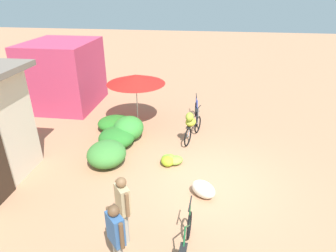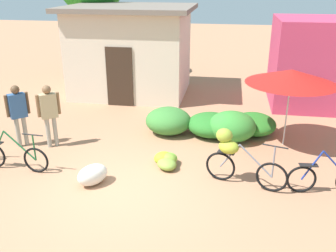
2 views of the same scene
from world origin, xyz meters
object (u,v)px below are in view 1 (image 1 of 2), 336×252
object	(u,v)px
bicycle_center_loaded	(191,124)
banana_pile_on_ground	(170,160)
shop_pink	(64,74)
person_vendor	(116,233)
bicycle_near_pile	(186,243)
bicycle_by_shop	(196,113)
person_bystander	(123,203)
market_umbrella	(136,79)
produce_sack	(203,189)

from	to	relation	value
bicycle_center_loaded	banana_pile_on_ground	size ratio (longest dim) A/B	1.99
shop_pink	person_vendor	world-z (taller)	shop_pink
bicycle_near_pile	person_vendor	bearing A→B (deg)	112.89
bicycle_center_loaded	banana_pile_on_ground	xyz separation A→B (m)	(-1.53, 0.55, -0.56)
bicycle_center_loaded	person_vendor	xyz separation A→B (m)	(-5.43, 1.03, 0.29)
bicycle_near_pile	bicycle_center_loaded	distance (m)	4.92
bicycle_center_loaded	bicycle_by_shop	distance (m)	1.89
bicycle_by_shop	person_bystander	distance (m)	6.64
bicycle_near_pile	person_bystander	bearing A→B (deg)	79.04
bicycle_by_shop	person_vendor	bearing A→B (deg)	171.16
market_umbrella	banana_pile_on_ground	xyz separation A→B (m)	(-2.84, -1.70, -1.70)
shop_pink	bicycle_by_shop	distance (m)	6.24
banana_pile_on_ground	market_umbrella	bearing A→B (deg)	30.83
bicycle_center_loaded	bicycle_by_shop	size ratio (longest dim) A/B	1.08
bicycle_by_shop	produce_sack	size ratio (longest dim) A/B	2.25
shop_pink	person_bystander	bearing A→B (deg)	-147.12
person_vendor	bicycle_center_loaded	bearing A→B (deg)	-10.79
bicycle_by_shop	person_vendor	xyz separation A→B (m)	(-7.28, 1.13, 0.66)
bicycle_near_pile	bicycle_by_shop	size ratio (longest dim) A/B	1.08
bicycle_by_shop	banana_pile_on_ground	world-z (taller)	bicycle_by_shop
bicycle_near_pile	bicycle_center_loaded	world-z (taller)	bicycle_center_loaded
bicycle_near_pile	produce_sack	world-z (taller)	bicycle_near_pile
shop_pink	person_vendor	xyz separation A→B (m)	(-8.26, -4.92, -0.45)
bicycle_center_loaded	produce_sack	distance (m)	3.02
market_umbrella	person_bystander	xyz separation A→B (m)	(-5.95, -1.12, -0.83)
market_umbrella	banana_pile_on_ground	distance (m)	3.72
shop_pink	banana_pile_on_ground	world-z (taller)	shop_pink
produce_sack	person_bystander	xyz separation A→B (m)	(-1.70, 1.65, 0.79)
bicycle_center_loaded	bicycle_near_pile	bearing A→B (deg)	-177.43
banana_pile_on_ground	person_vendor	xyz separation A→B (m)	(-3.90, 0.48, 0.86)
banana_pile_on_ground	bicycle_center_loaded	bearing A→B (deg)	-19.80
produce_sack	bicycle_by_shop	bearing A→B (deg)	5.11
shop_pink	banana_pile_on_ground	size ratio (longest dim) A/B	3.77
person_bystander	bicycle_near_pile	bearing A→B (deg)	-100.96
banana_pile_on_ground	person_bystander	xyz separation A→B (m)	(-3.11, 0.58, 0.87)
bicycle_by_shop	person_bystander	bearing A→B (deg)	169.31
banana_pile_on_ground	person_vendor	size ratio (longest dim) A/B	0.52
market_umbrella	produce_sack	world-z (taller)	market_umbrella
bicycle_center_loaded	person_bystander	bearing A→B (deg)	166.34
produce_sack	person_vendor	world-z (taller)	person_vendor
market_umbrella	person_vendor	world-z (taller)	market_umbrella
shop_pink	bicycle_by_shop	size ratio (longest dim) A/B	2.03
shop_pink	produce_sack	xyz separation A→B (m)	(-5.77, -6.49, -1.23)
bicycle_near_pile	person_vendor	world-z (taller)	person_vendor
bicycle_near_pile	bicycle_center_loaded	xyz separation A→B (m)	(4.90, 0.22, 0.36)
bicycle_near_pile	person_vendor	distance (m)	1.51
bicycle_near_pile	bicycle_by_shop	world-z (taller)	bicycle_by_shop
bicycle_center_loaded	person_bystander	xyz separation A→B (m)	(-4.64, 1.13, 0.30)
bicycle_near_pile	banana_pile_on_ground	bearing A→B (deg)	12.91
shop_pink	person_bystander	size ratio (longest dim) A/B	1.95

